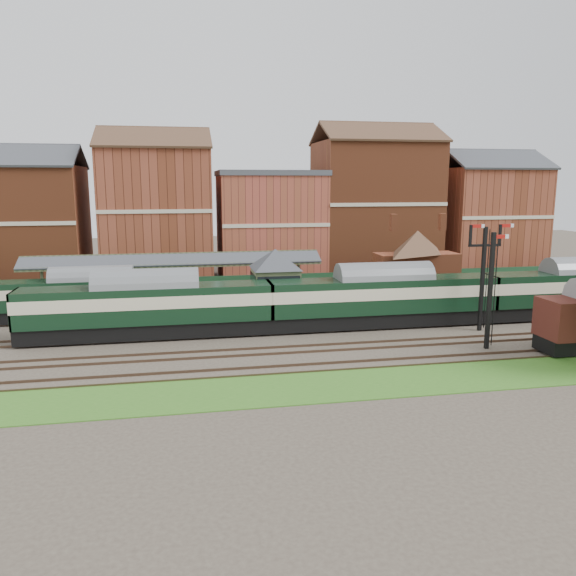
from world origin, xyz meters
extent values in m
plane|color=#473D33|center=(0.00, 0.00, 0.00)|extent=(160.00, 160.00, 0.00)
cube|color=#2D6619|center=(0.00, 16.00, 0.03)|extent=(90.00, 4.50, 0.06)
cube|color=#2D6619|center=(0.00, -12.00, 0.03)|extent=(90.00, 5.00, 0.06)
cube|color=#193823|center=(0.00, 18.00, 0.75)|extent=(90.00, 0.12, 1.50)
cube|color=#2D2D2D|center=(-5.00, 9.75, 0.50)|extent=(55.00, 3.40, 1.00)
cube|color=#687E5A|center=(-3.00, 3.25, 1.20)|extent=(3.40, 3.20, 2.40)
cube|color=#40492D|center=(-3.00, 3.25, 3.40)|extent=(3.60, 3.40, 2.00)
pyramid|color=#383A3F|center=(-3.00, 3.25, 5.20)|extent=(5.40, 5.40, 1.60)
cube|color=brown|center=(5.00, 3.25, 1.10)|extent=(3.00, 2.40, 2.20)
cube|color=#4C3323|center=(5.00, 2.60, 2.55)|extent=(3.20, 1.34, 0.79)
cube|color=#4C3323|center=(5.00, 3.90, 2.55)|extent=(3.20, 1.34, 0.79)
cube|color=brown|center=(12.00, 9.75, 2.75)|extent=(8.00, 3.00, 3.50)
pyramid|color=#4C3323|center=(12.00, 9.75, 5.60)|extent=(8.10, 8.10, 2.20)
cube|color=brown|center=(9.50, 9.75, 6.10)|extent=(0.60, 0.60, 1.60)
cube|color=brown|center=(14.50, 9.75, 6.10)|extent=(0.60, 0.60, 1.60)
cube|color=#40492D|center=(-22.00, 8.45, 2.70)|extent=(0.22, 0.22, 3.40)
cube|color=#40492D|center=(0.00, 11.05, 2.70)|extent=(0.22, 0.22, 3.40)
cube|color=#383A3F|center=(-11.00, 8.80, 4.60)|extent=(26.00, 1.99, 0.90)
cube|color=#383A3F|center=(-11.00, 10.70, 4.60)|extent=(26.00, 1.99, 0.90)
cube|color=#40492D|center=(-11.00, 9.75, 4.98)|extent=(26.00, 0.20, 0.20)
cube|color=black|center=(12.00, -2.50, 4.00)|extent=(0.25, 0.25, 8.00)
cube|color=black|center=(12.00, -2.50, 6.60)|extent=(2.60, 0.18, 0.18)
cube|color=#B2140F|center=(11.35, -2.50, 8.05)|extent=(1.10, 0.08, 0.25)
cube|color=#B2140F|center=(13.75, -2.50, 8.05)|extent=(1.10, 0.08, 0.25)
cube|color=black|center=(10.00, -7.00, 4.00)|extent=(0.25, 0.25, 8.00)
cube|color=#B2140F|center=(10.55, -7.00, 7.70)|extent=(1.10, 0.08, 0.25)
cube|color=brown|center=(-28.00, 25.00, 6.50)|extent=(14.00, 10.00, 13.00)
cube|color=brown|center=(-13.00, 25.00, 7.50)|extent=(12.00, 10.00, 15.00)
cube|color=#9F4233|center=(0.00, 25.00, 6.00)|extent=(12.00, 10.00, 12.00)
cube|color=brown|center=(13.00, 25.00, 8.00)|extent=(14.00, 10.00, 16.00)
cube|color=brown|center=(28.00, 25.00, 6.50)|extent=(12.00, 10.00, 13.00)
cube|color=black|center=(-13.00, 0.00, 0.71)|extent=(18.05, 2.53, 1.10)
cube|color=black|center=(-13.00, 0.00, 2.57)|extent=(18.05, 2.81, 2.61)
cube|color=beige|center=(-13.00, 0.00, 2.88)|extent=(18.07, 2.85, 0.90)
cube|color=slate|center=(-13.00, 0.00, 4.02)|extent=(18.05, 2.81, 0.60)
cube|color=black|center=(5.05, 0.00, 0.71)|extent=(18.05, 2.53, 1.10)
cube|color=black|center=(5.05, 0.00, 2.57)|extent=(18.05, 2.81, 2.61)
cube|color=beige|center=(5.05, 0.00, 2.88)|extent=(18.07, 2.85, 0.90)
cube|color=slate|center=(5.05, 0.00, 4.02)|extent=(18.05, 2.81, 0.60)
cube|color=black|center=(-17.70, 6.50, 0.64)|extent=(15.86, 2.22, 0.97)
cube|color=black|center=(-17.70, 6.50, 2.28)|extent=(15.86, 2.47, 2.29)
cube|color=beige|center=(-17.70, 6.50, 2.55)|extent=(15.88, 2.51, 0.79)
cube|color=slate|center=(-17.70, 6.50, 3.55)|extent=(15.86, 2.47, 0.53)
camera|label=1|loc=(-10.36, -40.98, 11.23)|focal=35.00mm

